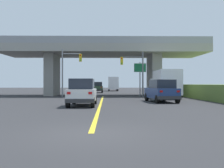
% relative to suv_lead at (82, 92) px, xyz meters
% --- Properties ---
extents(ground, '(160.00, 160.00, 0.00)m').
position_rel_suv_lead_xyz_m(ground, '(1.32, 18.02, -1.01)').
color(ground, '#2B2B2D').
extents(overpass_bridge, '(28.35, 8.72, 7.78)m').
position_rel_suv_lead_xyz_m(overpass_bridge, '(1.32, 18.02, 4.59)').
color(overpass_bridge, gray).
rests_on(overpass_bridge, ground).
extents(lane_divider_stripe, '(0.20, 26.16, 0.01)m').
position_rel_suv_lead_xyz_m(lane_divider_stripe, '(1.32, 2.03, -1.01)').
color(lane_divider_stripe, yellow).
rests_on(lane_divider_stripe, ground).
extents(suv_lead, '(1.98, 4.55, 2.02)m').
position_rel_suv_lead_xyz_m(suv_lead, '(0.00, 0.00, 0.00)').
color(suv_lead, silver).
rests_on(suv_lead, ground).
extents(suv_crossing, '(2.45, 4.93, 2.02)m').
position_rel_suv_lead_xyz_m(suv_crossing, '(6.79, 3.98, 0.00)').
color(suv_crossing, navy).
rests_on(suv_crossing, ground).
extents(box_truck, '(2.33, 6.95, 3.19)m').
position_rel_suv_lead_xyz_m(box_truck, '(8.56, 10.31, 0.65)').
color(box_truck, silver).
rests_on(box_truck, ground).
extents(sedan_oncoming, '(1.89, 4.29, 2.02)m').
position_rel_suv_lead_xyz_m(sedan_oncoming, '(0.13, 29.66, -0.00)').
color(sedan_oncoming, '#2D4C33').
rests_on(sedan_oncoming, ground).
extents(traffic_signal_nearside, '(2.89, 0.36, 5.64)m').
position_rel_suv_lead_xyz_m(traffic_signal_nearside, '(5.39, 12.99, 2.58)').
color(traffic_signal_nearside, '#56595E').
rests_on(traffic_signal_nearside, ground).
extents(traffic_signal_farside, '(2.50, 0.36, 5.99)m').
position_rel_suv_lead_xyz_m(traffic_signal_farside, '(-2.94, 12.93, 2.78)').
color(traffic_signal_farside, slate).
rests_on(traffic_signal_farside, ground).
extents(highway_sign, '(1.66, 0.17, 4.63)m').
position_rel_suv_lead_xyz_m(highway_sign, '(6.35, 15.89, 2.40)').
color(highway_sign, slate).
rests_on(highway_sign, ground).
extents(semi_truck_distant, '(2.33, 6.54, 3.25)m').
position_rel_suv_lead_xyz_m(semi_truck_distant, '(3.32, 42.33, 0.67)').
color(semi_truck_distant, red).
rests_on(semi_truck_distant, ground).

